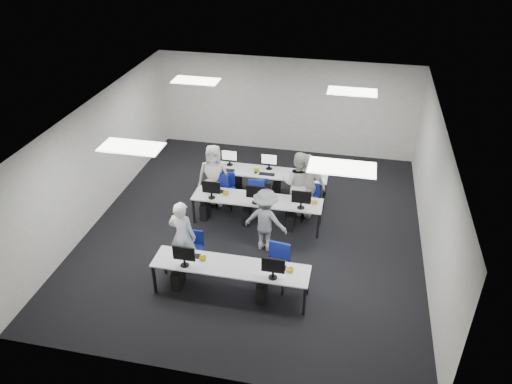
% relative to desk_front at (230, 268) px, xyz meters
% --- Properties ---
extents(room, '(9.00, 9.02, 3.00)m').
position_rel_desk_front_xyz_m(room, '(0.00, 2.40, 0.82)').
color(room, black).
rests_on(room, ground).
extents(ceiling_panels, '(5.20, 4.60, 0.02)m').
position_rel_desk_front_xyz_m(ceiling_panels, '(0.00, 2.40, 2.30)').
color(ceiling_panels, white).
rests_on(ceiling_panels, room).
extents(desk_front, '(3.20, 0.70, 0.73)m').
position_rel_desk_front_xyz_m(desk_front, '(0.00, 0.00, 0.00)').
color(desk_front, silver).
rests_on(desk_front, ground).
extents(desk_mid, '(3.20, 0.70, 0.73)m').
position_rel_desk_front_xyz_m(desk_mid, '(0.00, 2.60, 0.00)').
color(desk_mid, silver).
rests_on(desk_mid, ground).
extents(desk_back, '(3.20, 0.70, 0.73)m').
position_rel_desk_front_xyz_m(desk_back, '(0.00, 4.00, 0.00)').
color(desk_back, silver).
rests_on(desk_back, ground).
extents(equipment_front, '(2.51, 0.41, 1.19)m').
position_rel_desk_front_xyz_m(equipment_front, '(-0.19, -0.02, -0.32)').
color(equipment_front, '#0D5BAD').
rests_on(equipment_front, desk_front).
extents(equipment_mid, '(2.91, 0.41, 1.19)m').
position_rel_desk_front_xyz_m(equipment_mid, '(-0.19, 2.58, -0.32)').
color(equipment_mid, white).
rests_on(equipment_mid, desk_mid).
extents(equipment_back, '(2.91, 0.41, 1.19)m').
position_rel_desk_front_xyz_m(equipment_back, '(0.19, 4.02, -0.32)').
color(equipment_back, white).
rests_on(equipment_back, desk_back).
extents(chair_0, '(0.45, 0.49, 0.87)m').
position_rel_desk_front_xyz_m(chair_0, '(-1.03, 0.65, -0.41)').
color(chair_0, navy).
rests_on(chair_0, ground).
extents(chair_1, '(0.54, 0.58, 0.97)m').
position_rel_desk_front_xyz_m(chair_1, '(0.86, 0.45, -0.37)').
color(chair_1, navy).
rests_on(chair_1, ground).
extents(chair_2, '(0.45, 0.49, 0.91)m').
position_rel_desk_front_xyz_m(chair_2, '(-0.99, 3.27, -0.39)').
color(chair_2, navy).
rests_on(chair_2, ground).
extents(chair_3, '(0.44, 0.48, 0.89)m').
position_rel_desk_front_xyz_m(chair_3, '(-0.15, 3.06, -0.40)').
color(chair_3, navy).
rests_on(chair_3, ground).
extents(chair_4, '(0.60, 0.63, 0.97)m').
position_rel_desk_front_xyz_m(chair_4, '(0.95, 3.18, -0.37)').
color(chair_4, navy).
rests_on(chair_4, ground).
extents(chair_5, '(0.53, 0.57, 0.96)m').
position_rel_desk_front_xyz_m(chair_5, '(-1.07, 3.45, -0.38)').
color(chair_5, navy).
rests_on(chair_5, ground).
extents(chair_6, '(0.55, 0.57, 0.85)m').
position_rel_desk_front_xyz_m(chair_6, '(-0.14, 3.52, -0.41)').
color(chair_6, navy).
rests_on(chair_6, ground).
extents(chair_7, '(0.47, 0.50, 0.89)m').
position_rel_desk_front_xyz_m(chair_7, '(1.24, 3.54, -0.40)').
color(chair_7, navy).
rests_on(chair_7, ground).
extents(handbag, '(0.43, 0.37, 0.30)m').
position_rel_desk_front_xyz_m(handbag, '(-1.25, 2.74, 0.20)').
color(handbag, tan).
rests_on(handbag, desk_mid).
extents(student_0, '(0.66, 0.48, 1.69)m').
position_rel_desk_front_xyz_m(student_0, '(-1.22, 0.62, 0.16)').
color(student_0, beige).
rests_on(student_0, ground).
extents(student_1, '(0.92, 0.76, 1.72)m').
position_rel_desk_front_xyz_m(student_1, '(0.90, 3.33, 0.18)').
color(student_1, beige).
rests_on(student_1, ground).
extents(student_2, '(0.87, 0.62, 1.68)m').
position_rel_desk_front_xyz_m(student_2, '(-1.30, 3.33, 0.16)').
color(student_2, beige).
rests_on(student_2, ground).
extents(student_3, '(1.07, 0.65, 1.71)m').
position_rel_desk_front_xyz_m(student_3, '(1.12, 3.30, 0.18)').
color(student_3, beige).
rests_on(student_3, ground).
extents(photographer, '(1.09, 0.73, 1.56)m').
position_rel_desk_front_xyz_m(photographer, '(0.39, 1.66, 0.10)').
color(photographer, gray).
rests_on(photographer, ground).
extents(dslr_camera, '(0.17, 0.20, 0.10)m').
position_rel_desk_front_xyz_m(dslr_camera, '(0.42, 1.84, 0.93)').
color(dslr_camera, black).
rests_on(dslr_camera, photographer).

